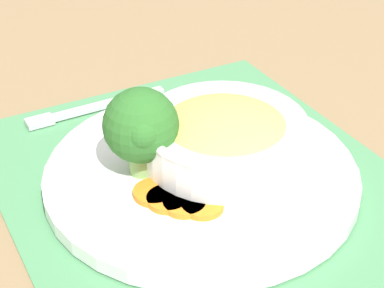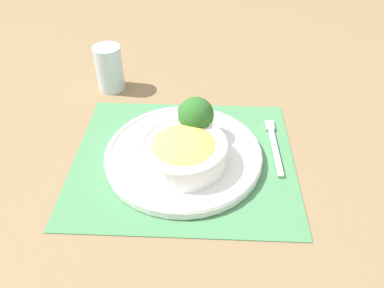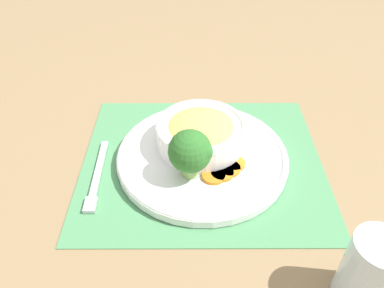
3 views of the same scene
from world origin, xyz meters
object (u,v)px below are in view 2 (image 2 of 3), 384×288
(water_glass, at_px, (110,70))
(fork, at_px, (273,141))
(bowl, at_px, (182,150))
(broccoli_floret, at_px, (196,115))

(water_glass, distance_m, fork, 0.46)
(bowl, distance_m, broccoli_floret, 0.09)
(water_glass, height_order, fork, water_glass)
(bowl, bearing_deg, broccoli_floret, 70.09)
(water_glass, bearing_deg, bowl, -60.10)
(bowl, height_order, water_glass, water_glass)
(broccoli_floret, bearing_deg, bowl, -109.91)
(water_glass, xyz_separation_m, fork, (0.39, -0.25, -0.05))
(bowl, relative_size, broccoli_floret, 1.85)
(broccoli_floret, relative_size, water_glass, 0.80)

